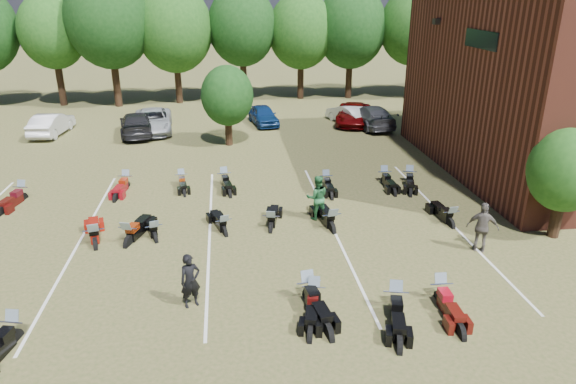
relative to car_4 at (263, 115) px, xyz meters
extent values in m
plane|color=brown|center=(-0.55, -20.47, -0.68)|extent=(160.00, 160.00, 0.00)
imported|color=silver|center=(-14.30, -1.08, 0.05)|extent=(2.00, 4.60, 1.47)
imported|color=#9B9FA4|center=(-7.67, -1.12, 0.08)|extent=(2.98, 5.66, 1.52)
imported|color=black|center=(-8.64, -1.79, 0.07)|extent=(2.94, 5.45, 1.50)
imported|color=navy|center=(0.00, 0.00, 0.00)|extent=(2.27, 4.21, 1.36)
imported|color=beige|center=(6.13, -0.41, -0.01)|extent=(2.74, 4.31, 1.34)
imported|color=#500405|center=(6.52, -0.61, 0.04)|extent=(3.76, 5.64, 1.44)
imported|color=#3B3B40|center=(7.49, -1.68, 0.08)|extent=(2.71, 5.45, 1.52)
imported|color=black|center=(-4.00, -22.56, 0.19)|extent=(0.75, 0.64, 1.75)
imported|color=#225D31|center=(0.96, -16.67, 0.29)|extent=(0.95, 0.74, 1.94)
imported|color=#56504A|center=(6.49, -20.27, 0.28)|extent=(1.22, 0.94, 1.93)
cube|color=black|center=(8.80, -8.47, 6.82)|extent=(0.30, 0.40, 0.30)
cube|color=black|center=(8.92, -13.47, 6.32)|extent=(0.06, 3.00, 0.80)
cylinder|color=black|center=(-16.55, 8.53, 1.36)|extent=(0.58, 0.58, 4.08)
ellipsoid|color=#1E4C19|center=(-16.55, 8.53, 5.65)|extent=(6.00, 6.00, 6.90)
cylinder|color=black|center=(-11.55, 8.53, 1.36)|extent=(0.57, 0.58, 4.08)
ellipsoid|color=#1E4C19|center=(-11.55, 8.53, 5.65)|extent=(6.00, 6.00, 6.90)
cylinder|color=black|center=(-6.55, 8.53, 1.36)|extent=(0.57, 0.58, 4.08)
ellipsoid|color=#1E4C19|center=(-6.55, 8.53, 5.65)|extent=(6.00, 6.00, 6.90)
cylinder|color=black|center=(-1.55, 8.53, 1.36)|extent=(0.58, 0.58, 4.08)
ellipsoid|color=#1E4C19|center=(-1.55, 8.53, 5.65)|extent=(6.00, 6.00, 6.90)
cylinder|color=black|center=(3.45, 8.53, 1.36)|extent=(0.57, 0.58, 4.08)
ellipsoid|color=#1E4C19|center=(3.45, 8.53, 5.65)|extent=(6.00, 6.00, 6.90)
cylinder|color=black|center=(8.45, 8.53, 1.36)|extent=(0.57, 0.58, 4.08)
ellipsoid|color=#1E4C19|center=(8.45, 8.53, 5.65)|extent=(6.00, 6.00, 6.90)
cylinder|color=black|center=(13.45, 8.53, 1.36)|extent=(0.57, 0.58, 4.08)
ellipsoid|color=#1E4C19|center=(13.45, 8.53, 5.65)|extent=(6.00, 6.00, 6.90)
cylinder|color=black|center=(18.45, 8.53, 1.36)|extent=(0.58, 0.58, 4.08)
ellipsoid|color=#1E4C19|center=(18.45, 8.53, 5.65)|extent=(6.00, 6.00, 6.90)
cylinder|color=black|center=(23.45, 8.53, 1.36)|extent=(0.58, 0.58, 4.08)
ellipsoid|color=#1E4C19|center=(23.45, 8.53, 5.65)|extent=(6.00, 6.00, 6.90)
cylinder|color=black|center=(9.95, -19.47, 0.17)|extent=(0.24, 0.24, 1.71)
sphere|color=#1E4C19|center=(9.95, -19.47, 2.08)|extent=(2.80, 2.80, 2.80)
cylinder|color=black|center=(-2.55, -4.97, 0.27)|extent=(0.24, 0.24, 1.90)
sphere|color=#1E4C19|center=(-2.55, -4.97, 2.42)|extent=(3.20, 3.20, 3.20)
cube|color=silver|center=(-8.55, -17.47, -0.68)|extent=(0.10, 14.00, 0.01)
cube|color=silver|center=(-3.55, -17.47, -0.68)|extent=(0.10, 14.00, 0.01)
cube|color=silver|center=(1.45, -17.47, -0.68)|extent=(0.10, 14.00, 0.01)
cube|color=silver|center=(6.45, -17.47, -0.68)|extent=(0.10, 14.00, 0.01)
camera|label=1|loc=(-2.71, -36.30, 8.42)|focal=32.00mm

